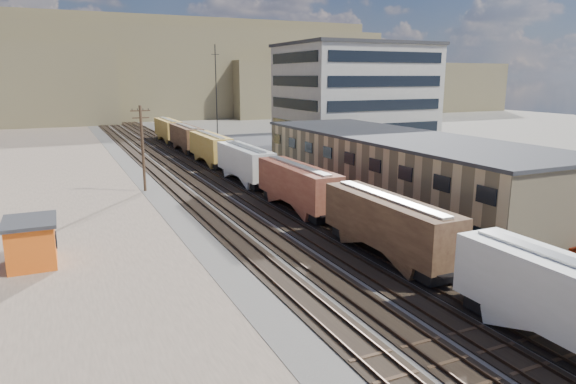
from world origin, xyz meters
name	(u,v)px	position (x,y,z in m)	size (l,w,h in m)	color
ground	(451,337)	(0.00, 0.00, 0.00)	(300.00, 300.00, 0.00)	#6B6356
ballast_bed	(198,174)	(0.00, 50.00, 0.03)	(18.00, 200.00, 0.06)	#4C4742
dirt_yard	(37,205)	(-20.00, 40.00, 0.01)	(24.00, 180.00, 0.03)	brown
asphalt_lot	(394,180)	(22.00, 35.00, 0.02)	(26.00, 120.00, 0.04)	#232326
rail_tracks	(194,174)	(-0.55, 50.00, 0.11)	(11.40, 200.00, 0.24)	black
freight_train	(268,171)	(3.80, 33.89, 2.79)	(3.00, 119.74, 4.46)	black
warehouse	(398,169)	(14.98, 25.00, 3.65)	(12.40, 40.40, 7.25)	tan
office_tower	(354,101)	(27.95, 54.95, 9.26)	(22.60, 18.60, 18.45)	#9E998E
utility_pole_north	(143,147)	(-8.50, 42.00, 5.30)	(2.20, 0.32, 10.00)	#382619
radio_mast	(217,103)	(6.00, 60.00, 9.12)	(1.20, 0.16, 18.00)	black
hills_north	(105,74)	(0.17, 167.92, 14.10)	(265.00, 80.00, 32.00)	brown
maintenance_shed	(31,242)	(-19.93, 20.72, 1.72)	(3.59, 4.62, 3.35)	#E55C15
parked_car_blue	(416,166)	(28.33, 38.60, 0.85)	(2.82, 6.12, 1.70)	navy
parked_car_far	(407,156)	(32.83, 46.59, 0.86)	(2.03, 5.05, 1.72)	silver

